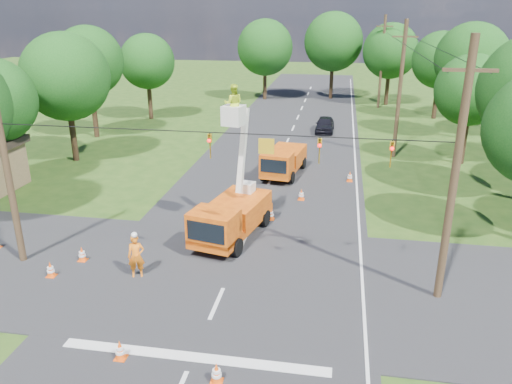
% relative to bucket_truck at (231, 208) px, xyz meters
% --- Properties ---
extents(ground, '(140.00, 140.00, 0.00)m').
position_rel_bucket_truck_xyz_m(ground, '(0.67, 14.13, -1.62)').
color(ground, '#234414').
rests_on(ground, ground).
extents(road_main, '(12.00, 100.00, 0.06)m').
position_rel_bucket_truck_xyz_m(road_main, '(0.67, 14.13, -1.62)').
color(road_main, black).
rests_on(road_main, ground).
extents(road_cross, '(56.00, 10.00, 0.07)m').
position_rel_bucket_truck_xyz_m(road_cross, '(0.67, -3.87, -1.62)').
color(road_cross, black).
rests_on(road_cross, ground).
extents(stop_bar, '(9.00, 0.45, 0.02)m').
position_rel_bucket_truck_xyz_m(stop_bar, '(0.67, -9.07, -1.62)').
color(stop_bar, silver).
rests_on(stop_bar, ground).
extents(edge_line, '(0.12, 90.00, 0.02)m').
position_rel_bucket_truck_xyz_m(edge_line, '(6.27, 14.13, -1.62)').
color(edge_line, silver).
rests_on(edge_line, ground).
extents(bucket_truck, '(3.27, 6.06, 7.51)m').
position_rel_bucket_truck_xyz_m(bucket_truck, '(0.00, 0.00, 0.00)').
color(bucket_truck, orange).
rests_on(bucket_truck, ground).
extents(second_truck, '(2.73, 5.58, 2.00)m').
position_rel_bucket_truck_xyz_m(second_truck, '(1.37, 10.15, -0.57)').
color(second_truck, orange).
rests_on(second_truck, ground).
extents(ground_worker, '(0.82, 0.66, 1.94)m').
position_rel_bucket_truck_xyz_m(ground_worker, '(-3.14, -4.37, -0.65)').
color(ground_worker, orange).
rests_on(ground_worker, ground).
extents(distant_car, '(1.70, 4.04, 1.36)m').
position_rel_bucket_truck_xyz_m(distant_car, '(3.64, 23.36, -0.93)').
color(distant_car, black).
rests_on(distant_car, ground).
extents(traffic_cone_0, '(0.38, 0.38, 0.71)m').
position_rel_bucket_truck_xyz_m(traffic_cone_0, '(-1.64, -9.51, -1.26)').
color(traffic_cone_0, '#F2500C').
rests_on(traffic_cone_0, ground).
extents(traffic_cone_1, '(0.38, 0.38, 0.71)m').
position_rel_bucket_truck_xyz_m(traffic_cone_1, '(1.71, -10.04, -1.26)').
color(traffic_cone_1, '#F2500C').
rests_on(traffic_cone_1, ground).
extents(traffic_cone_2, '(0.38, 0.38, 0.71)m').
position_rel_bucket_truck_xyz_m(traffic_cone_2, '(1.60, 2.54, -1.26)').
color(traffic_cone_2, '#F2500C').
rests_on(traffic_cone_2, ground).
extents(traffic_cone_3, '(0.38, 0.38, 0.71)m').
position_rel_bucket_truck_xyz_m(traffic_cone_3, '(2.97, 5.73, -1.26)').
color(traffic_cone_3, '#F2500C').
rests_on(traffic_cone_3, ground).
extents(traffic_cone_4, '(0.38, 0.38, 0.71)m').
position_rel_bucket_truck_xyz_m(traffic_cone_4, '(-6.13, -3.49, -1.26)').
color(traffic_cone_4, '#F2500C').
rests_on(traffic_cone_4, ground).
extents(traffic_cone_5, '(0.38, 0.38, 0.71)m').
position_rel_bucket_truck_xyz_m(traffic_cone_5, '(-6.76, -5.02, -1.26)').
color(traffic_cone_5, '#F2500C').
rests_on(traffic_cone_5, ground).
extents(traffic_cone_7, '(0.38, 0.38, 0.71)m').
position_rel_bucket_truck_xyz_m(traffic_cone_7, '(5.83, 9.59, -1.26)').
color(traffic_cone_7, '#F2500C').
rests_on(traffic_cone_7, ground).
extents(pole_right_near, '(1.80, 0.30, 10.00)m').
position_rel_bucket_truck_xyz_m(pole_right_near, '(9.17, -3.87, 3.49)').
color(pole_right_near, '#4C3823').
rests_on(pole_right_near, ground).
extents(pole_right_mid, '(1.80, 0.30, 10.00)m').
position_rel_bucket_truck_xyz_m(pole_right_mid, '(9.17, 16.13, 3.49)').
color(pole_right_mid, '#4C3823').
rests_on(pole_right_mid, ground).
extents(pole_right_far, '(1.80, 0.30, 10.00)m').
position_rel_bucket_truck_xyz_m(pole_right_far, '(9.17, 36.13, 3.49)').
color(pole_right_far, '#4C3823').
rests_on(pole_right_far, ground).
extents(pole_left, '(0.30, 0.30, 9.00)m').
position_rel_bucket_truck_xyz_m(pole_left, '(-8.83, -3.87, 2.88)').
color(pole_left, '#4C3823').
rests_on(pole_left, ground).
extents(signal_span, '(18.00, 0.29, 1.07)m').
position_rel_bucket_truck_xyz_m(signal_span, '(2.90, -3.88, 4.26)').
color(signal_span, black).
rests_on(signal_span, ground).
extents(tree_left_d, '(6.20, 6.20, 9.24)m').
position_rel_bucket_truck_xyz_m(tree_left_d, '(-14.33, 11.13, 4.51)').
color(tree_left_d, '#382616').
rests_on(tree_left_d, ground).
extents(tree_left_e, '(5.80, 5.80, 9.41)m').
position_rel_bucket_truck_xyz_m(tree_left_e, '(-16.13, 18.13, 4.87)').
color(tree_left_e, '#382616').
rests_on(tree_left_e, ground).
extents(tree_left_f, '(5.40, 5.40, 8.40)m').
position_rel_bucket_truck_xyz_m(tree_left_f, '(-14.13, 26.13, 4.07)').
color(tree_left_f, '#382616').
rests_on(tree_left_f, ground).
extents(tree_right_c, '(5.00, 5.00, 7.83)m').
position_rel_bucket_truck_xyz_m(tree_right_c, '(13.87, 15.13, 3.70)').
color(tree_right_c, '#382616').
rests_on(tree_right_c, ground).
extents(tree_right_d, '(6.00, 6.00, 9.70)m').
position_rel_bucket_truck_xyz_m(tree_right_d, '(15.47, 23.13, 5.06)').
color(tree_right_d, '#382616').
rests_on(tree_right_d, ground).
extents(tree_right_e, '(5.60, 5.60, 8.63)m').
position_rel_bucket_truck_xyz_m(tree_right_e, '(14.47, 31.13, 4.19)').
color(tree_right_e, '#382616').
rests_on(tree_right_e, ground).
extents(tree_far_a, '(6.60, 6.60, 9.50)m').
position_rel_bucket_truck_xyz_m(tree_far_a, '(-4.33, 39.13, 4.57)').
color(tree_far_a, '#382616').
rests_on(tree_far_a, ground).
extents(tree_far_b, '(7.00, 7.00, 10.32)m').
position_rel_bucket_truck_xyz_m(tree_far_b, '(3.67, 41.13, 5.19)').
color(tree_far_b, '#382616').
rests_on(tree_far_b, ground).
extents(tree_far_c, '(6.20, 6.20, 9.18)m').
position_rel_bucket_truck_xyz_m(tree_far_c, '(10.17, 38.13, 4.45)').
color(tree_far_c, '#382616').
rests_on(tree_far_c, ground).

